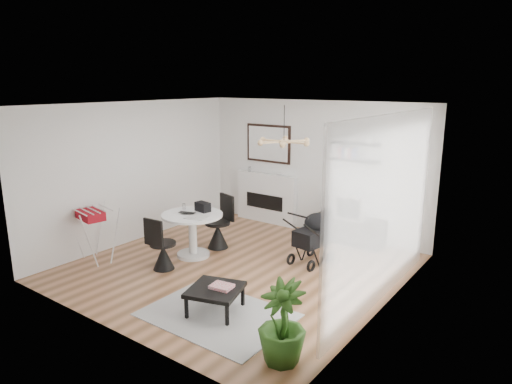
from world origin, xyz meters
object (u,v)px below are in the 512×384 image
Objects in this scene: tv_console at (349,230)px; dining_table at (193,228)px; stroller at (313,240)px; drying_rack at (95,233)px; coffee_table at (215,290)px; potted_plant at (282,323)px; crt_tv at (353,206)px; fireplace at (266,192)px.

dining_table is at bearing -129.94° from tv_console.
dining_table is 1.12× the size of stroller.
tv_console is 1.24× the size of dining_table.
coffee_table is (2.90, -0.18, -0.18)m from drying_rack.
crt_tv is at bearing 104.15° from potted_plant.
coffee_table is (-0.19, -2.33, -0.09)m from stroller.
crt_tv is 1.35m from stroller.
potted_plant is at bearing 3.38° from drying_rack.
stroller is at bearing -36.32° from fireplace.
stroller is (2.01, -1.48, -0.27)m from fireplace.
stroller is (-0.12, -1.31, -0.32)m from crt_tv.
crt_tv is at bearing 92.69° from stroller.
tv_console is at bearing 85.93° from coffee_table.
coffee_table is at bearing 7.84° from drying_rack.
tv_console is at bearing 176.54° from crt_tv.
crt_tv is 3.68m from coffee_table.
crt_tv is 0.50× the size of dining_table.
potted_plant is (1.34, -0.41, 0.16)m from coffee_table.
tv_console is at bearing -4.59° from fireplace.
coffee_table is at bearing 162.78° from potted_plant.
fireplace is 4.24m from coffee_table.
dining_table is at bearing 54.64° from drying_rack.
potted_plant reaches higher than coffee_table.
tv_console is 3.04m from dining_table.
fireplace is 1.62× the size of tv_console.
fireplace reaches higher than crt_tv.
drying_rack is at bearing -136.68° from dining_table.
fireplace is at bearing 84.76° from drying_rack.
coffee_table is at bearing -38.20° from dining_table.
potted_plant is at bearing -17.22° from coffee_table.
drying_rack is 1.12× the size of coffee_table.
drying_rack is 0.98× the size of stroller.
tv_console is 1.59× the size of coffee_table.
fireplace reaches higher than tv_console.
tv_console is 3.65m from coffee_table.
stroller is at bearing 28.29° from dining_table.
crt_tv reaches higher than dining_table.
fireplace reaches higher than drying_rack.
fireplace is 2.50m from dining_table.
tv_console is (2.08, -0.17, -0.43)m from fireplace.
crt_tv is 4.73m from drying_rack.
dining_table reaches higher than coffee_table.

